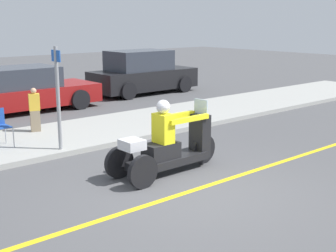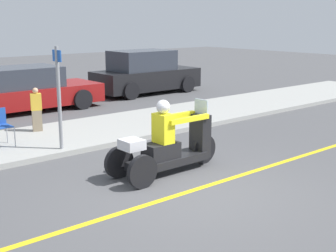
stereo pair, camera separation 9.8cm
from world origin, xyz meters
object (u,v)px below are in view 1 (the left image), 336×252
motorcycle_trike (168,147)px  spectator_near_curb (35,111)px  street_sign (58,94)px  parked_car_lot_center (142,73)px  parked_car_lot_left (18,91)px

motorcycle_trike → spectator_near_curb: (-0.65, 4.33, 0.15)m
spectator_near_curb → street_sign: (-0.32, -1.89, 0.67)m
spectator_near_curb → parked_car_lot_center: bearing=30.9°
parked_car_lot_left → motorcycle_trike: bearing=-92.5°
spectator_near_curb → motorcycle_trike: bearing=-81.4°
motorcycle_trike → spectator_near_curb: bearing=98.6°
motorcycle_trike → parked_car_lot_left: motorcycle_trike is taller
spectator_near_curb → street_sign: size_ratio=0.50×
spectator_near_curb → street_sign: street_sign is taller
spectator_near_curb → parked_car_lot_center: parked_car_lot_center is taller
parked_car_lot_left → street_sign: 5.40m
motorcycle_trike → parked_car_lot_left: 7.65m
parked_car_lot_center → street_sign: size_ratio=1.93×
motorcycle_trike → parked_car_lot_center: 9.81m
street_sign → motorcycle_trike: bearing=-68.3°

